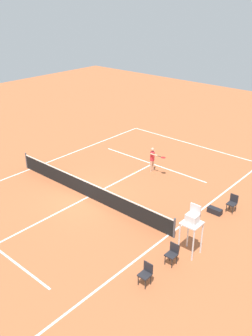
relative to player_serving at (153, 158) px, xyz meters
name	(u,v)px	position (x,y,z in m)	size (l,w,h in m)	color
ground_plane	(88,197)	(0.70, 5.02, -0.97)	(60.00, 60.00, 0.00)	#B76038
court_lines	(88,197)	(0.70, 5.02, -0.97)	(11.16, 21.75, 0.01)	white
tennis_net	(88,189)	(0.70, 5.02, -0.47)	(11.76, 0.10, 1.07)	#4C4C51
player_serving	(153,158)	(0.00, 0.00, 0.00)	(1.26, 0.53, 1.64)	#D8A884
tennis_ball	(135,172)	(0.72, 0.90, -0.94)	(0.07, 0.07, 0.07)	#CCE033
umpire_chair	(192,222)	(-6.29, 5.50, 0.64)	(0.80, 0.80, 2.41)	silver
courtside_chair_near	(172,253)	(-6.10, 6.59, -0.44)	(0.44, 0.46, 0.95)	#262626
courtside_chair_mid	(232,202)	(-6.08, 1.08, -0.44)	(0.44, 0.46, 0.95)	#262626
courtside_chair_far	(146,273)	(-6.03, 8.28, -0.44)	(0.44, 0.46, 0.95)	#262626
equipment_bag	(215,211)	(-5.51, 1.84, -0.82)	(0.76, 0.32, 0.30)	black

